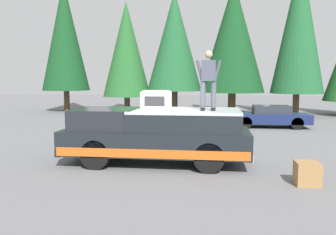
{
  "coord_description": "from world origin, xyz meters",
  "views": [
    {
      "loc": [
        -10.39,
        -1.44,
        2.54
      ],
      "look_at": [
        0.3,
        -0.07,
        1.35
      ],
      "focal_mm": 37.2,
      "sensor_mm": 36.0,
      "label": 1
    }
  ],
  "objects": [
    {
      "name": "parked_car_navy",
      "position": [
        8.46,
        -4.46,
        0.58
      ],
      "size": [
        1.64,
        4.1,
        1.16
      ],
      "color": "navy",
      "rests_on": "ground"
    },
    {
      "name": "person_on_truck_bed",
      "position": [
        -0.43,
        -1.32,
        2.55
      ],
      "size": [
        0.29,
        0.72,
        1.69
      ],
      "color": "#4C515B",
      "rests_on": "pickup_truck"
    },
    {
      "name": "pickup_truck",
      "position": [
        -0.2,
        0.22,
        0.87
      ],
      "size": [
        2.01,
        5.54,
        1.65
      ],
      "color": "black",
      "rests_on": "ground"
    },
    {
      "name": "conifer_right",
      "position": [
        16.45,
        5.26,
        4.84
      ],
      "size": [
        3.73,
        3.73,
        8.51
      ],
      "color": "#4C3826",
      "rests_on": "ground"
    },
    {
      "name": "conifer_center_right",
      "position": [
        16.37,
        1.5,
        5.38
      ],
      "size": [
        4.18,
        4.18,
        9.15
      ],
      "color": "#4C3826",
      "rests_on": "ground"
    },
    {
      "name": "conifer_far_right",
      "position": [
        15.96,
        10.05,
        5.88
      ],
      "size": [
        3.66,
        3.66,
        10.13
      ],
      "color": "#4C3826",
      "rests_on": "ground"
    },
    {
      "name": "ground_plane",
      "position": [
        0.0,
        0.0,
        0.0
      ],
      "size": [
        90.0,
        90.0,
        0.0
      ],
      "primitive_type": "plane",
      "color": "slate"
    },
    {
      "name": "conifer_left",
      "position": [
        14.68,
        -7.2,
        6.22
      ],
      "size": [
        3.57,
        3.57,
        10.89
      ],
      "color": "#4C3826",
      "rests_on": "ground"
    },
    {
      "name": "wooden_crate",
      "position": [
        -1.85,
        -3.73,
        0.28
      ],
      "size": [
        0.56,
        0.56,
        0.56
      ],
      "primitive_type": "cube",
      "color": "olive",
      "rests_on": "ground"
    },
    {
      "name": "conifer_center_left",
      "position": [
        15.37,
        -2.84,
        5.54
      ],
      "size": [
        4.6,
        4.6,
        9.51
      ],
      "color": "#4C3826",
      "rests_on": "ground"
    },
    {
      "name": "compressor_unit",
      "position": [
        -0.26,
        0.21,
        1.93
      ],
      "size": [
        0.65,
        0.84,
        0.56
      ],
      "color": "white",
      "rests_on": "pickup_truck"
    }
  ]
}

